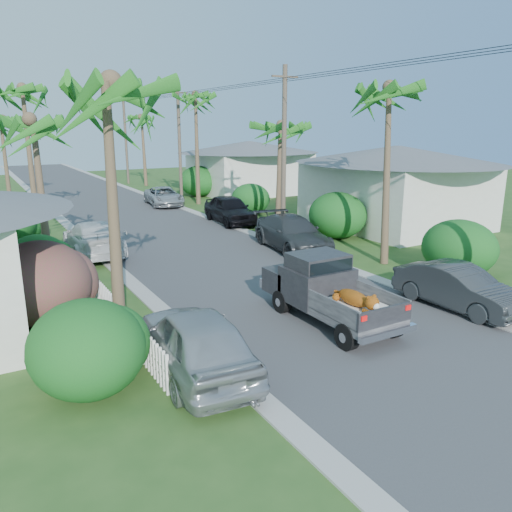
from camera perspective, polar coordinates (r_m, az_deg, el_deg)
ground at (r=14.85m, az=12.55°, el=-9.34°), size 120.00×120.00×0.00m
road at (r=36.57m, az=-14.90°, el=4.85°), size 8.00×100.00×0.02m
curb_left at (r=35.70m, az=-21.56°, el=4.11°), size 0.60×100.00×0.06m
curb_right at (r=37.90m, az=-8.62°, el=5.54°), size 0.60×100.00×0.06m
pickup_truck at (r=15.86m, az=7.64°, el=-3.62°), size 1.98×5.12×2.06m
parked_car_rn at (r=17.95m, az=22.08°, el=-3.37°), size 1.76×4.47×1.45m
parked_car_rm at (r=24.57m, az=4.17°, el=2.57°), size 3.00×5.84×1.62m
parked_car_rf at (r=31.39m, az=-3.00°, el=5.32°), size 2.42×5.16×1.71m
parked_car_rd at (r=39.02m, az=-10.48°, el=6.70°), size 2.86×5.19×1.38m
parked_car_ln at (r=12.49m, az=-6.91°, el=-9.61°), size 2.40×5.08×1.68m
parked_car_lf at (r=24.75m, az=-18.08°, el=1.94°), size 2.43×5.59×1.60m
palm_l_a at (r=13.26m, az=-17.02°, el=18.30°), size 4.40×4.40×8.20m
palm_l_b at (r=21.99m, az=-24.13°, el=13.96°), size 4.40×4.40×7.40m
palm_l_c at (r=32.07m, az=-25.17°, el=16.87°), size 4.40×4.40×9.20m
palm_l_d at (r=43.93m, az=-27.21°, el=13.77°), size 4.40×4.40×7.70m
palm_r_a at (r=22.34m, az=15.33°, el=17.97°), size 4.40×4.40×8.70m
palm_r_b at (r=29.54m, az=2.73°, el=14.67°), size 4.40×4.40×7.20m
palm_r_c at (r=39.14m, az=-6.95°, el=17.75°), size 4.40×4.40×9.40m
palm_r_d at (r=52.31m, az=-12.91°, el=15.20°), size 4.40×4.40×8.00m
shrub_l_a at (r=12.02m, az=-18.74°, el=-9.97°), size 2.60×2.86×2.20m
shrub_l_b at (r=16.58m, az=-23.39°, el=-2.87°), size 3.00×3.30×2.60m
shrub_l_c at (r=20.54m, az=-23.64°, el=-0.53°), size 2.40×2.64×2.00m
shrub_l_d at (r=28.27m, az=-26.91°, el=3.41°), size 3.20×3.52×2.40m
shrub_r_a at (r=21.83m, az=22.21°, el=0.87°), size 2.80×3.08×2.30m
shrub_r_b at (r=27.42m, az=9.28°, el=4.62°), size 3.00×3.30×2.50m
shrub_r_c at (r=34.63m, az=-0.62°, el=6.55°), size 2.60×2.86×2.10m
shrub_r_d at (r=43.71m, az=-6.59°, el=8.49°), size 3.20×3.52×2.60m
picket_fence at (r=16.63m, az=-16.73°, el=-5.12°), size 0.10×11.00×1.00m
house_right_near at (r=31.50m, az=15.60°, el=7.35°), size 8.00×9.00×4.80m
house_right_far at (r=45.86m, az=-0.81°, el=9.90°), size 9.00×8.00×4.60m
utility_pole_b at (r=27.35m, az=3.21°, el=11.83°), size 1.60×0.26×9.00m
utility_pole_c at (r=40.72m, az=-8.73°, el=12.63°), size 1.60×0.26×9.00m
utility_pole_d at (r=54.94m, az=-14.67°, el=12.83°), size 1.60×0.26×9.00m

